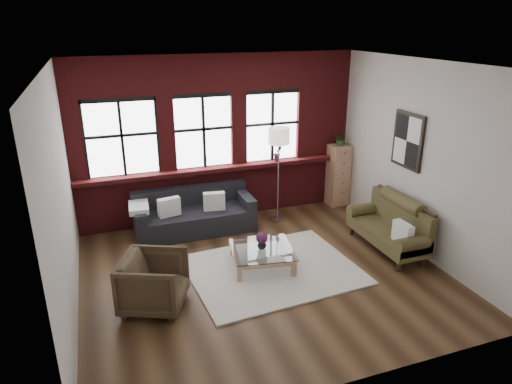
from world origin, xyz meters
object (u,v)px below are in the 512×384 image
object	(u,v)px
coffee_table	(262,258)
vase	(262,244)
dark_sofa	(194,211)
floor_lamp	(278,172)
vintage_settee	(388,226)
armchair	(154,282)
drawer_chest	(338,175)

from	to	relation	value
coffee_table	vase	xyz separation A→B (m)	(0.00, -0.00, 0.24)
dark_sofa	floor_lamp	bearing A→B (deg)	-1.67
vintage_settee	armchair	bearing A→B (deg)	-174.81
coffee_table	vase	bearing A→B (deg)	-45.00
vintage_settee	armchair	distance (m)	4.04
dark_sofa	floor_lamp	world-z (taller)	floor_lamp
coffee_table	vase	size ratio (longest dim) A/B	6.22
armchair	coffee_table	xyz separation A→B (m)	(1.78, 0.54, -0.23)
coffee_table	floor_lamp	size ratio (longest dim) A/B	0.48
armchair	vase	bearing A→B (deg)	-49.35
floor_lamp	vase	bearing A→B (deg)	-120.02
dark_sofa	coffee_table	bearing A→B (deg)	-66.56
vintage_settee	vase	distance (m)	2.25
armchair	vase	distance (m)	1.87
dark_sofa	drawer_chest	world-z (taller)	drawer_chest
vintage_settee	armchair	xyz separation A→B (m)	(-4.02, -0.37, -0.06)
vintage_settee	vase	bearing A→B (deg)	175.43
vintage_settee	floor_lamp	size ratio (longest dim) A/B	0.82
armchair	drawer_chest	bearing A→B (deg)	-35.61
armchair	floor_lamp	bearing A→B (deg)	-27.71
dark_sofa	coffee_table	world-z (taller)	dark_sofa
dark_sofa	armchair	distance (m)	2.46
dark_sofa	vintage_settee	size ratio (longest dim) A/B	1.32
vase	drawer_chest	distance (m)	3.17
drawer_chest	floor_lamp	bearing A→B (deg)	-167.20
armchair	vase	size ratio (longest dim) A/B	5.45
dark_sofa	drawer_chest	size ratio (longest dim) A/B	1.68
dark_sofa	vintage_settee	distance (m)	3.50
armchair	vase	xyz separation A→B (m)	(1.78, 0.54, 0.01)
vase	floor_lamp	xyz separation A→B (m)	(0.94, 1.63, 0.61)
vintage_settee	armchair	size ratio (longest dim) A/B	1.95
dark_sofa	armchair	size ratio (longest dim) A/B	2.59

